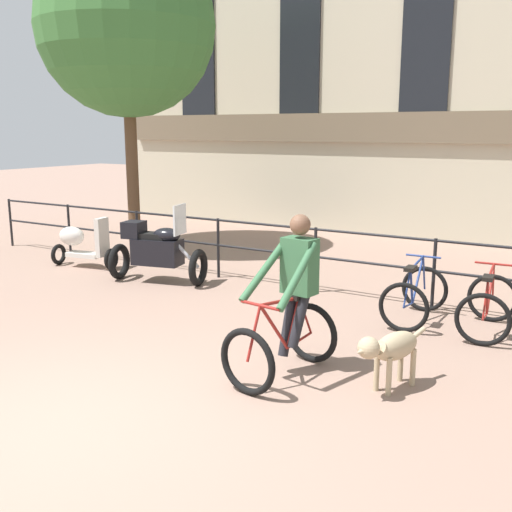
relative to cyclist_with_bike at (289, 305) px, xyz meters
name	(u,v)px	position (x,y,z in m)	size (l,w,h in m)	color
ground_plane	(57,426)	(-1.19, -2.10, -0.76)	(60.00, 60.00, 0.00)	#8E7060
canal_railing	(315,249)	(-1.19, 3.10, -0.05)	(15.05, 0.05, 1.05)	black
building_facade	(432,8)	(-1.19, 8.89, 4.45)	(18.00, 0.72, 10.47)	#BCB299
cyclist_with_bike	(289,305)	(0.00, 0.00, 0.00)	(0.84, 1.25, 1.70)	black
dog	(390,348)	(1.06, 0.13, -0.32)	(0.47, 1.00, 0.63)	tan
parked_motorcycle	(157,250)	(-3.76, 2.28, -0.20)	(1.71, 0.97, 1.35)	black
parked_bicycle_near_lamp	(415,296)	(0.62, 2.44, -0.41)	(0.69, 1.13, 0.86)	black
parked_bicycle_mid_left	(488,306)	(1.56, 2.44, -0.41)	(0.74, 1.15, 0.86)	black
parked_scooter	(82,243)	(-5.73, 2.43, -0.30)	(1.33, 0.62, 0.96)	black
tree_canalside_left	(126,27)	(-6.21, 4.41, 3.86)	(3.70, 3.70, 6.48)	brown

